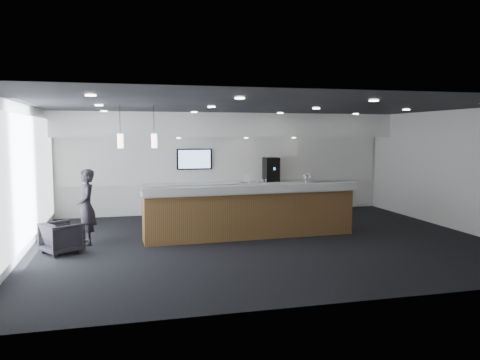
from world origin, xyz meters
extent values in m
plane|color=black|center=(0.00, 0.00, 0.00)|extent=(10.00, 10.00, 0.00)
cube|color=black|center=(0.00, 0.00, 3.00)|extent=(10.00, 8.00, 0.02)
cube|color=silver|center=(0.00, 4.00, 1.50)|extent=(10.00, 0.02, 3.00)
cube|color=silver|center=(-5.00, 0.00, 1.50)|extent=(0.02, 8.00, 3.00)
cube|color=silver|center=(5.00, 0.00, 1.50)|extent=(0.02, 8.00, 3.00)
cube|color=white|center=(0.00, 3.55, 2.65)|extent=(10.00, 0.90, 0.70)
cube|color=white|center=(0.00, 3.97, 1.60)|extent=(9.80, 0.06, 1.40)
cube|color=#D2E2FC|center=(-4.96, 0.00, 1.50)|extent=(0.04, 7.36, 2.55)
cube|color=gray|center=(0.00, 3.64, 0.45)|extent=(5.00, 0.60, 0.90)
cube|color=silver|center=(0.00, 3.64, 0.93)|extent=(5.06, 0.66, 0.05)
cylinder|color=silver|center=(-2.00, 3.32, 0.50)|extent=(0.60, 0.02, 0.02)
cylinder|color=silver|center=(-1.00, 3.32, 0.50)|extent=(0.60, 0.02, 0.02)
cylinder|color=silver|center=(0.00, 3.32, 0.50)|extent=(0.60, 0.02, 0.02)
cylinder|color=silver|center=(1.00, 3.32, 0.50)|extent=(0.60, 0.02, 0.02)
cylinder|color=silver|center=(2.00, 3.32, 0.50)|extent=(0.60, 0.02, 0.02)
cube|color=black|center=(-1.00, 3.91, 1.65)|extent=(1.05, 0.07, 0.62)
cube|color=blue|center=(-1.00, 3.87, 1.65)|extent=(0.95, 0.01, 0.54)
cylinder|color=beige|center=(-2.40, 0.80, 2.25)|extent=(0.12, 0.12, 0.30)
cylinder|color=beige|center=(-3.10, 0.80, 2.25)|extent=(0.12, 0.12, 0.30)
cube|color=brown|center=(-0.21, 0.45, 0.53)|extent=(4.93, 0.87, 1.05)
cube|color=silver|center=(-0.21, 0.45, 1.08)|extent=(5.01, 0.95, 0.06)
cube|color=silver|center=(-0.19, 0.07, 1.17)|extent=(4.99, 0.30, 0.18)
cylinder|color=silver|center=(1.22, 0.60, 1.25)|extent=(0.04, 0.04, 0.28)
torus|color=silver|center=(1.22, 0.54, 1.39)|extent=(0.19, 0.04, 0.19)
cube|color=black|center=(1.33, 3.69, 1.32)|extent=(0.42, 0.48, 0.74)
cube|color=silver|center=(1.33, 3.43, 0.96)|extent=(0.26, 0.12, 0.02)
cube|color=silver|center=(0.51, 3.52, 1.07)|extent=(0.17, 0.08, 0.24)
cube|color=silver|center=(1.40, 3.53, 1.08)|extent=(0.20, 0.05, 0.27)
imported|color=black|center=(-4.29, -0.07, 0.32)|extent=(0.95, 0.95, 0.63)
imported|color=black|center=(-3.85, 0.60, 0.82)|extent=(0.50, 0.66, 1.64)
imported|color=white|center=(1.27, 3.53, 0.99)|extent=(0.10, 0.10, 0.09)
imported|color=white|center=(1.13, 3.53, 0.99)|extent=(0.13, 0.13, 0.09)
imported|color=white|center=(0.99, 3.53, 0.99)|extent=(0.12, 0.12, 0.09)
imported|color=white|center=(0.85, 3.53, 0.99)|extent=(0.12, 0.12, 0.09)
camera|label=1|loc=(-3.04, -9.90, 2.40)|focal=35.00mm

